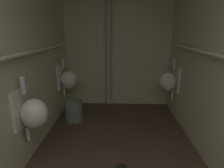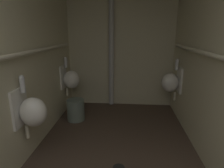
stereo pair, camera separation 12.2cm
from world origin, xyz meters
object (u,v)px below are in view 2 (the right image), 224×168
at_px(urinal_left_far, 70,79).
at_px(standpipe_back_wall, 111,44).
at_px(urinal_left_mid, 31,111).
at_px(floor_drain, 119,167).
at_px(urinal_right_mid, 171,82).
at_px(waste_bin, 76,110).

relative_size(urinal_left_far, standpipe_back_wall, 0.30).
bearing_deg(urinal_left_mid, floor_drain, -1.42).
bearing_deg(standpipe_back_wall, urinal_left_mid, -110.69).
bearing_deg(floor_drain, urinal_right_mid, 59.57).
bearing_deg(standpipe_back_wall, urinal_left_far, -149.33).
bearing_deg(standpipe_back_wall, urinal_right_mid, -24.97).
xyz_separation_m(urinal_right_mid, waste_bin, (-1.69, -0.26, -0.48)).
distance_m(urinal_left_far, urinal_right_mid, 1.86).
relative_size(urinal_left_mid, floor_drain, 5.39).
bearing_deg(waste_bin, standpipe_back_wall, 53.56).
distance_m(urinal_left_mid, urinal_left_far, 1.52).
xyz_separation_m(urinal_left_mid, standpipe_back_wall, (0.74, 1.96, 0.62)).
xyz_separation_m(urinal_right_mid, floor_drain, (-0.86, -1.47, -0.67)).
bearing_deg(urinal_left_far, waste_bin, -63.02).
xyz_separation_m(urinal_left_mid, urinal_left_far, (0.00, 1.52, 0.00)).
height_order(urinal_left_far, waste_bin, urinal_left_far).
bearing_deg(standpipe_back_wall, waste_bin, -126.44).
bearing_deg(waste_bin, urinal_right_mid, 8.60).
distance_m(standpipe_back_wall, floor_drain, 2.38).
distance_m(urinal_right_mid, standpipe_back_wall, 1.38).
height_order(urinal_left_far, floor_drain, urinal_left_far).
bearing_deg(floor_drain, standpipe_back_wall, 97.20).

